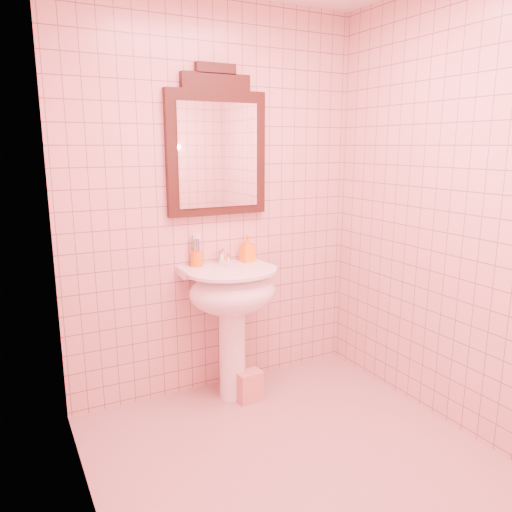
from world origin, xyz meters
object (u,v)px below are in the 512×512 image
mirror (217,147)px  toothbrush_cup (197,258)px  pedestal_sink (232,300)px  soap_dispenser (247,249)px  towel (249,386)px

mirror → toothbrush_cup: size_ratio=5.04×
pedestal_sink → soap_dispenser: soap_dispenser is taller
toothbrush_cup → soap_dispenser: bearing=-6.6°
pedestal_sink → toothbrush_cup: (-0.16, 0.18, 0.25)m
toothbrush_cup → mirror: bearing=7.6°
soap_dispenser → towel: soap_dispenser is taller
pedestal_sink → toothbrush_cup: toothbrush_cup is taller
toothbrush_cup → towel: toothbrush_cup is taller
mirror → towel: bearing=-76.3°
soap_dispenser → toothbrush_cup: bearing=166.3°
toothbrush_cup → towel: size_ratio=0.93×
mirror → towel: (0.07, -0.29, -1.51)m
toothbrush_cup → soap_dispenser: size_ratio=1.02×
soap_dispenser → pedestal_sink: bearing=-148.7°
mirror → towel: 1.54m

